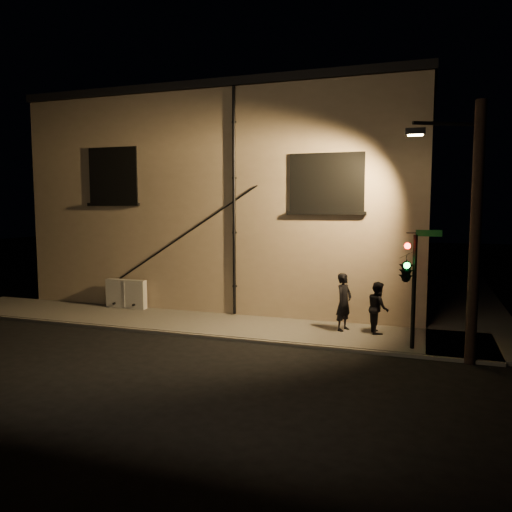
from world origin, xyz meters
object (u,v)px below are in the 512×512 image
at_px(pedestrian_a, 344,302).
at_px(utility_cabinet, 126,294).
at_px(pedestrian_b, 378,307).
at_px(streetlamp_pole, 471,226).
at_px(traffic_signal, 407,269).

bearing_deg(pedestrian_a, utility_cabinet, 107.95).
relative_size(utility_cabinet, pedestrian_b, 1.04).
bearing_deg(streetlamp_pole, pedestrian_b, 142.28).
xyz_separation_m(utility_cabinet, streetlamp_pole, (12.38, -2.71, 2.99)).
relative_size(utility_cabinet, streetlamp_pole, 0.25).
bearing_deg(utility_cabinet, traffic_signal, -12.22).
relative_size(utility_cabinet, pedestrian_a, 0.92).
bearing_deg(pedestrian_b, utility_cabinet, 69.12).
relative_size(pedestrian_b, streetlamp_pole, 0.24).
height_order(traffic_signal, streetlamp_pole, streetlamp_pole).
bearing_deg(traffic_signal, pedestrian_a, 142.19).
xyz_separation_m(utility_cabinet, pedestrian_b, (9.88, -0.78, 0.26)).
distance_m(utility_cabinet, pedestrian_a, 8.84).
xyz_separation_m(pedestrian_b, traffic_signal, (0.90, -1.56, 1.46)).
bearing_deg(utility_cabinet, pedestrian_a, -5.14).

